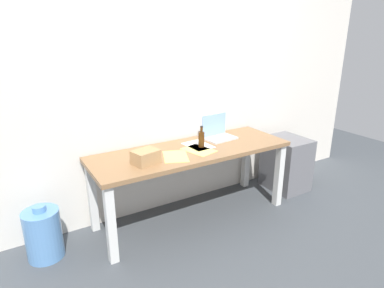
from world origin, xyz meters
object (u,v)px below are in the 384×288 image
at_px(beer_bottle, 202,139).
at_px(cardboard_box, 146,157).
at_px(laptop_right, 218,133).
at_px(filing_cabinet, 286,163).
at_px(water_cooler_jug, 43,234).
at_px(desk, 192,158).
at_px(computer_mouse, 150,149).

bearing_deg(beer_bottle, cardboard_box, -170.60).
height_order(laptop_right, filing_cabinet, laptop_right).
relative_size(water_cooler_jug, filing_cabinet, 0.77).
relative_size(laptop_right, filing_cabinet, 0.54).
bearing_deg(cardboard_box, beer_bottle, 9.40).
bearing_deg(desk, cardboard_box, -168.37).
height_order(desk, water_cooler_jug, desk).
bearing_deg(water_cooler_jug, filing_cabinet, -2.07).
distance_m(cardboard_box, water_cooler_jug, 1.04).
height_order(beer_bottle, computer_mouse, beer_bottle).
bearing_deg(desk, laptop_right, 19.60).
bearing_deg(filing_cabinet, desk, 179.44).
xyz_separation_m(laptop_right, water_cooler_jug, (-1.77, -0.06, -0.56)).
xyz_separation_m(computer_mouse, filing_cabinet, (1.64, -0.17, -0.43)).
relative_size(desk, computer_mouse, 19.32).
bearing_deg(laptop_right, filing_cabinet, -10.01).
relative_size(laptop_right, computer_mouse, 3.34).
bearing_deg(computer_mouse, laptop_right, 33.41).
distance_m(beer_bottle, water_cooler_jug, 1.59).
height_order(computer_mouse, cardboard_box, cardboard_box).
bearing_deg(water_cooler_jug, beer_bottle, -3.37).
bearing_deg(beer_bottle, desk, 178.16).
relative_size(cardboard_box, water_cooler_jug, 0.45).
bearing_deg(computer_mouse, beer_bottle, 15.54).
distance_m(laptop_right, water_cooler_jug, 1.86).
xyz_separation_m(laptop_right, beer_bottle, (-0.30, -0.15, 0.03)).
bearing_deg(computer_mouse, cardboard_box, -86.80).
bearing_deg(cardboard_box, filing_cabinet, 2.98).
bearing_deg(filing_cabinet, water_cooler_jug, 177.93).
height_order(laptop_right, beer_bottle, laptop_right).
distance_m(desk, computer_mouse, 0.41).
xyz_separation_m(water_cooler_jug, filing_cabinet, (2.65, -0.10, 0.09)).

